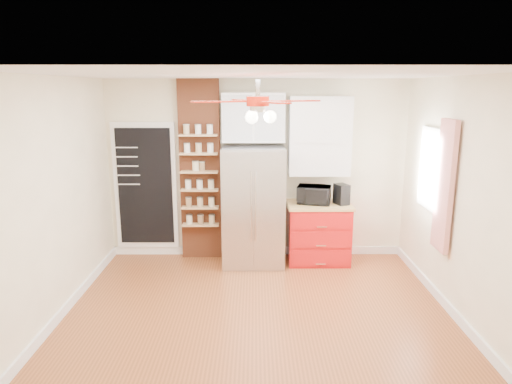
{
  "coord_description": "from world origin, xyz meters",
  "views": [
    {
      "loc": [
        -0.03,
        -4.83,
        2.57
      ],
      "look_at": [
        -0.02,
        0.9,
        1.25
      ],
      "focal_mm": 32.0,
      "sensor_mm": 36.0,
      "label": 1
    }
  ],
  "objects_px": {
    "red_cabinet": "(318,233)",
    "pantry_jar_oats": "(196,166)",
    "ceiling_fan": "(258,102)",
    "toaster_oven": "(314,195)",
    "canister_left": "(342,200)",
    "fridge": "(254,206)",
    "coffee_maker": "(342,194)"
  },
  "relations": [
    {
      "from": "red_cabinet",
      "to": "ceiling_fan",
      "type": "height_order",
      "value": "ceiling_fan"
    },
    {
      "from": "fridge",
      "to": "pantry_jar_oats",
      "type": "height_order",
      "value": "fridge"
    },
    {
      "from": "pantry_jar_oats",
      "to": "fridge",
      "type": "bearing_deg",
      "value": -11.75
    },
    {
      "from": "toaster_oven",
      "to": "coffee_maker",
      "type": "bearing_deg",
      "value": 7.63
    },
    {
      "from": "red_cabinet",
      "to": "pantry_jar_oats",
      "type": "xyz_separation_m",
      "value": [
        -1.82,
        0.13,
        0.99
      ]
    },
    {
      "from": "toaster_oven",
      "to": "ceiling_fan",
      "type": "bearing_deg",
      "value": -103.2
    },
    {
      "from": "red_cabinet",
      "to": "pantry_jar_oats",
      "type": "height_order",
      "value": "pantry_jar_oats"
    },
    {
      "from": "ceiling_fan",
      "to": "canister_left",
      "type": "distance_m",
      "value": 2.5
    },
    {
      "from": "fridge",
      "to": "red_cabinet",
      "type": "height_order",
      "value": "fridge"
    },
    {
      "from": "pantry_jar_oats",
      "to": "coffee_maker",
      "type": "bearing_deg",
      "value": -4.23
    },
    {
      "from": "fridge",
      "to": "ceiling_fan",
      "type": "bearing_deg",
      "value": -88.24
    },
    {
      "from": "red_cabinet",
      "to": "pantry_jar_oats",
      "type": "distance_m",
      "value": 2.08
    },
    {
      "from": "ceiling_fan",
      "to": "coffee_maker",
      "type": "height_order",
      "value": "ceiling_fan"
    },
    {
      "from": "red_cabinet",
      "to": "toaster_oven",
      "type": "relative_size",
      "value": 1.96
    },
    {
      "from": "toaster_oven",
      "to": "coffee_maker",
      "type": "xyz_separation_m",
      "value": [
        0.4,
        -0.04,
        0.02
      ]
    },
    {
      "from": "fridge",
      "to": "pantry_jar_oats",
      "type": "relative_size",
      "value": 13.21
    },
    {
      "from": "ceiling_fan",
      "to": "coffee_maker",
      "type": "bearing_deg",
      "value": 53.12
    },
    {
      "from": "toaster_oven",
      "to": "canister_left",
      "type": "distance_m",
      "value": 0.41
    },
    {
      "from": "fridge",
      "to": "toaster_oven",
      "type": "bearing_deg",
      "value": 3.75
    },
    {
      "from": "coffee_maker",
      "to": "canister_left",
      "type": "xyz_separation_m",
      "value": [
        -0.0,
        -0.03,
        -0.07
      ]
    },
    {
      "from": "ceiling_fan",
      "to": "pantry_jar_oats",
      "type": "bearing_deg",
      "value": 116.56
    },
    {
      "from": "red_cabinet",
      "to": "coffee_maker",
      "type": "height_order",
      "value": "coffee_maker"
    },
    {
      "from": "fridge",
      "to": "pantry_jar_oats",
      "type": "bearing_deg",
      "value": 168.25
    },
    {
      "from": "coffee_maker",
      "to": "canister_left",
      "type": "bearing_deg",
      "value": -115.09
    },
    {
      "from": "red_cabinet",
      "to": "canister_left",
      "type": "distance_m",
      "value": 0.61
    },
    {
      "from": "canister_left",
      "to": "pantry_jar_oats",
      "type": "relative_size",
      "value": 1.15
    },
    {
      "from": "ceiling_fan",
      "to": "toaster_oven",
      "type": "height_order",
      "value": "ceiling_fan"
    },
    {
      "from": "red_cabinet",
      "to": "ceiling_fan",
      "type": "relative_size",
      "value": 0.67
    },
    {
      "from": "ceiling_fan",
      "to": "pantry_jar_oats",
      "type": "relative_size",
      "value": 10.57
    },
    {
      "from": "toaster_oven",
      "to": "fridge",
      "type": "bearing_deg",
      "value": -163.02
    },
    {
      "from": "fridge",
      "to": "canister_left",
      "type": "relative_size",
      "value": 11.53
    },
    {
      "from": "ceiling_fan",
      "to": "coffee_maker",
      "type": "distance_m",
      "value": 2.48
    }
  ]
}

